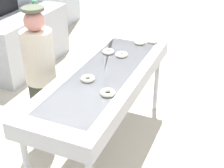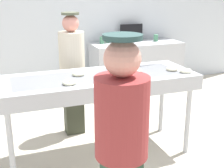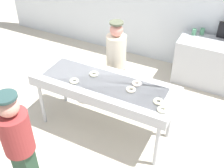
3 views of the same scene
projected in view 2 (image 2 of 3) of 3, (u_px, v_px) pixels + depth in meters
The scene contains 16 objects.
ground_plane at pixel (99, 154), 3.64m from camera, with size 16.00×16.00×0.00m, color beige.
back_wall at pixel (54, 6), 5.40m from camera, with size 8.00×0.12×3.11m, color silver.
fryer_conveyor at pixel (99, 83), 3.38m from camera, with size 2.14×0.77×0.95m.
sugar_donut_0 at pixel (69, 82), 3.04m from camera, with size 0.13×0.13×0.04m, color #F0EFC9.
sugar_donut_1 at pixel (131, 67), 3.63m from camera, with size 0.13×0.13×0.04m, color #F4E1CE.
sugar_donut_2 at pixel (186, 71), 3.47m from camera, with size 0.13×0.13×0.04m, color #EBE9C6.
sugar_donut_3 at pixel (172, 69), 3.55m from camera, with size 0.13×0.13×0.04m, color #F2ECC5.
sugar_donut_4 at pixel (78, 74), 3.35m from camera, with size 0.13×0.13×0.04m, color #F0F0C8.
sugar_donut_5 at pixel (136, 71), 3.47m from camera, with size 0.13×0.13×0.04m, color #F9EECB.
worker_baker at pixel (72, 69), 3.93m from camera, with size 0.32×0.32×1.58m.
customer_waiting at pixel (121, 142), 1.99m from camera, with size 0.34×0.34×1.61m.
prep_counter at pixel (136, 67), 5.80m from camera, with size 1.66×0.63×0.89m, color #B7BABF.
paper_cup_0 at pixel (156, 38), 5.81m from camera, with size 0.08×0.08×0.12m, color #4C8C66.
paper_cup_1 at pixel (108, 39), 5.69m from camera, with size 0.08×0.08×0.12m, color #4C8C66.
paper_cup_2 at pixel (102, 40), 5.57m from camera, with size 0.08×0.08×0.12m, color #4C8C66.
menu_display at pixel (131, 32), 5.85m from camera, with size 0.44×0.04×0.31m, color black.
Camera 2 is at (-0.99, -3.07, 1.87)m, focal length 49.90 mm.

